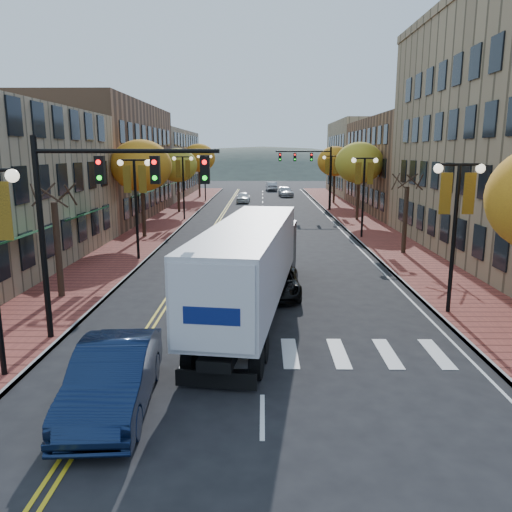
{
  "coord_description": "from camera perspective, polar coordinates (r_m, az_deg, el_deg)",
  "views": [
    {
      "loc": [
        -0.01,
        -13.37,
        6.48
      ],
      "look_at": [
        -0.28,
        7.04,
        2.2
      ],
      "focal_mm": 35.0,
      "sensor_mm": 36.0,
      "label": 1
    }
  ],
  "objects": [
    {
      "name": "ground",
      "position": [
        14.86,
        0.73,
        -14.02
      ],
      "size": [
        200.0,
        200.0,
        0.0
      ],
      "primitive_type": "plane",
      "color": "black",
      "rests_on": "ground"
    },
    {
      "name": "sidewalk_left",
      "position": [
        47.18,
        -10.26,
        3.85
      ],
      "size": [
        4.0,
        85.0,
        0.15
      ],
      "primitive_type": "cube",
      "color": "brown",
      "rests_on": "ground"
    },
    {
      "name": "sidewalk_right",
      "position": [
        47.18,
        11.78,
        3.79
      ],
      "size": [
        4.0,
        85.0,
        0.15
      ],
      "primitive_type": "cube",
      "color": "brown",
      "rests_on": "ground"
    },
    {
      "name": "building_left_mid",
      "position": [
        52.22,
        -18.54,
        10.17
      ],
      "size": [
        12.0,
        24.0,
        11.0
      ],
      "primitive_type": "cube",
      "color": "brown",
      "rests_on": "ground"
    },
    {
      "name": "building_left_far",
      "position": [
        76.31,
        -12.31,
        10.28
      ],
      "size": [
        12.0,
        26.0,
        9.5
      ],
      "primitive_type": "cube",
      "color": "#9E8966",
      "rests_on": "ground"
    },
    {
      "name": "building_right_mid",
      "position": [
        58.4,
        19.52,
        9.73
      ],
      "size": [
        15.0,
        24.0,
        10.0
      ],
      "primitive_type": "cube",
      "color": "brown",
      "rests_on": "ground"
    },
    {
      "name": "building_right_far",
      "position": [
        79.56,
        14.47,
        10.78
      ],
      "size": [
        15.0,
        20.0,
        11.0
      ],
      "primitive_type": "cube",
      "color": "#9E8966",
      "rests_on": "ground"
    },
    {
      "name": "tree_left_a",
      "position": [
        23.57,
        -21.69,
        0.65
      ],
      "size": [
        0.28,
        0.28,
        4.2
      ],
      "color": "#382619",
      "rests_on": "sidewalk_left"
    },
    {
      "name": "tree_left_b",
      "position": [
        38.45,
        -12.97,
        10.01
      ],
      "size": [
        4.48,
        4.48,
        7.21
      ],
      "color": "#382619",
      "rests_on": "sidewalk_left"
    },
    {
      "name": "tree_left_c",
      "position": [
        54.14,
        -8.95,
        10.2
      ],
      "size": [
        4.16,
        4.16,
        6.69
      ],
      "color": "#382619",
      "rests_on": "sidewalk_left"
    },
    {
      "name": "tree_left_d",
      "position": [
        71.94,
        -6.55,
        11.07
      ],
      "size": [
        4.61,
        4.61,
        7.42
      ],
      "color": "#382619",
      "rests_on": "sidewalk_left"
    },
    {
      "name": "tree_right_b",
      "position": [
        32.91,
        16.67,
        3.96
      ],
      "size": [
        0.28,
        0.28,
        4.2
      ],
      "color": "#382619",
      "rests_on": "sidewalk_right"
    },
    {
      "name": "tree_right_c",
      "position": [
        48.23,
        11.71,
        10.38
      ],
      "size": [
        4.48,
        4.48,
        7.21
      ],
      "color": "#382619",
      "rests_on": "sidewalk_right"
    },
    {
      "name": "tree_right_d",
      "position": [
        64.02,
        9.0,
        10.64
      ],
      "size": [
        4.35,
        4.35,
        7.0
      ],
      "color": "#382619",
      "rests_on": "sidewalk_right"
    },
    {
      "name": "lamp_left_b",
      "position": [
        30.39,
        -13.63,
        7.39
      ],
      "size": [
        1.96,
        0.36,
        6.05
      ],
      "color": "black",
      "rests_on": "ground"
    },
    {
      "name": "lamp_left_c",
      "position": [
        48.01,
        -8.33,
        9.11
      ],
      "size": [
        1.96,
        0.36,
        6.05
      ],
      "color": "black",
      "rests_on": "ground"
    },
    {
      "name": "lamp_left_d",
      "position": [
        65.84,
        -5.87,
        9.88
      ],
      "size": [
        1.96,
        0.36,
        6.05
      ],
      "color": "black",
      "rests_on": "ground"
    },
    {
      "name": "lamp_right_a",
      "position": [
        20.89,
        21.9,
        4.98
      ],
      "size": [
        1.96,
        0.36,
        6.05
      ],
      "color": "black",
      "rests_on": "ground"
    },
    {
      "name": "lamp_right_b",
      "position": [
        38.18,
        12.22,
        8.3
      ],
      "size": [
        1.96,
        0.36,
        6.05
      ],
      "color": "black",
      "rests_on": "ground"
    },
    {
      "name": "lamp_right_c",
      "position": [
        55.92,
        8.59,
        9.48
      ],
      "size": [
        1.96,
        0.36,
        6.05
      ],
      "color": "black",
      "rests_on": "ground"
    },
    {
      "name": "traffic_mast_near",
      "position": [
        17.33,
        -17.75,
        6.12
      ],
      "size": [
        6.1,
        0.35,
        7.0
      ],
      "color": "black",
      "rests_on": "ground"
    },
    {
      "name": "traffic_mast_far",
      "position": [
        55.66,
        6.51,
        10.17
      ],
      "size": [
        6.1,
        0.34,
        7.0
      ],
      "color": "black",
      "rests_on": "ground"
    },
    {
      "name": "semi_truck",
      "position": [
        20.23,
        -0.2,
        -0.28
      ],
      "size": [
        4.43,
        15.47,
        3.82
      ],
      "rotation": [
        0.0,
        0.0,
        -0.13
      ],
      "color": "black",
      "rests_on": "ground"
    },
    {
      "name": "navy_sedan",
      "position": [
        13.56,
        -16.01,
        -13.16
      ],
      "size": [
        2.18,
        5.31,
        1.71
      ],
      "primitive_type": "imported",
      "rotation": [
        0.0,
        0.0,
        0.07
      ],
      "color": "#0C1833",
      "rests_on": "ground"
    },
    {
      "name": "black_suv",
      "position": [
        22.91,
        2.45,
        -2.99
      ],
      "size": [
        2.07,
        4.47,
        1.24
      ],
      "primitive_type": "imported",
      "rotation": [
        0.0,
        0.0,
        -0.0
      ],
      "color": "black",
      "rests_on": "ground"
    },
    {
      "name": "car_far_white",
      "position": [
        64.96,
        -1.46,
        6.73
      ],
      "size": [
        1.75,
        4.09,
        1.38
      ],
      "primitive_type": "imported",
      "rotation": [
        0.0,
        0.0,
        -0.03
      ],
      "color": "white",
      "rests_on": "ground"
    },
    {
      "name": "car_far_silver",
      "position": [
        73.99,
        3.43,
        7.33
      ],
      "size": [
        2.27,
        4.8,
        1.35
      ],
      "primitive_type": "imported",
      "rotation": [
        0.0,
        0.0,
        0.08
      ],
      "color": "#ABACB3",
      "rests_on": "ground"
    },
    {
      "name": "car_far_oncoming",
      "position": [
        85.0,
        1.77,
        7.97
      ],
      "size": [
        1.99,
        4.63,
        1.48
      ],
      "primitive_type": "imported",
      "rotation": [
        0.0,
        0.0,
        3.24
      ],
      "color": "#AFB0B7",
      "rests_on": "ground"
    }
  ]
}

